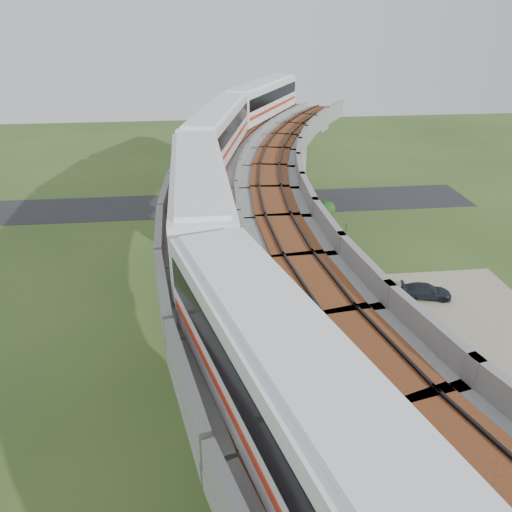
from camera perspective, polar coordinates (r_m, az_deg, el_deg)
The scene contains 15 objects.
ground at distance 33.37m, azimuth -1.59°, elevation -12.42°, with size 160.00×160.00×0.00m, color #354B1E.
dirt_lot at distance 35.54m, azimuth 22.37°, elevation -11.96°, with size 18.00×26.00×0.04m, color gray.
asphalt_road at distance 59.71m, azimuth -4.03°, elevation 5.94°, with size 60.00×8.00×0.03m, color #232326.
viaduct at distance 29.07m, azimuth 5.76°, elevation 2.18°, with size 19.58×73.98×11.40m.
metro_train at distance 32.41m, azimuth -1.62°, elevation 11.03°, with size 13.14×61.08×3.64m.
fence at distance 34.86m, azimuth 14.83°, elevation -9.96°, with size 3.87×38.73×1.50m.
tree_0 at distance 53.28m, azimuth 7.99°, elevation 5.36°, with size 2.00×2.00×2.80m.
tree_1 at distance 49.54m, azimuth 7.59°, elevation 3.91°, with size 1.98×1.98×2.94m.
tree_2 at distance 44.84m, azimuth 6.74°, elevation 1.84°, with size 2.88×2.88×3.59m.
tree_3 at distance 38.99m, azimuth 7.63°, elevation -3.03°, with size 2.74×2.74×3.05m.
tree_4 at distance 35.67m, azimuth 7.43°, elevation -6.25°, with size 2.20×2.20×2.73m.
tree_5 at distance 31.05m, azimuth 10.55°, elevation -11.82°, with size 3.01×3.01×3.22m.
tree_6 at distance 26.54m, azimuth 16.49°, elevation -19.82°, with size 2.78×2.78×3.42m.
car_white at distance 33.70m, azimuth 21.54°, elevation -12.81°, with size 1.40×3.48×1.19m, color silver.
car_dark at distance 42.26m, azimuth 18.85°, elevation -3.82°, with size 1.62×3.98×1.16m, color black.
Camera 1 is at (-1.93, -25.87, 20.99)m, focal length 35.00 mm.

